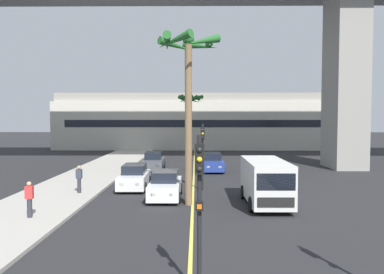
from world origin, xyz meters
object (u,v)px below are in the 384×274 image
(car_queue_third, at_px, (212,163))
(delivery_van, at_px, (266,181))
(car_queue_second, at_px, (154,162))
(palm_tree_mid_median, at_px, (188,67))
(pedestrian_far_along, at_px, (79,179))
(traffic_light_median_near, at_px, (199,193))
(traffic_light_median_far, at_px, (203,148))
(palm_tree_near_median, at_px, (191,105))
(pedestrian_near_crosswalk, at_px, (29,199))
(car_queue_front, at_px, (134,177))
(car_queue_fourth, at_px, (165,186))

(car_queue_third, height_order, delivery_van, delivery_van)
(car_queue_second, bearing_deg, palm_tree_mid_median, -75.88)
(pedestrian_far_along, bearing_deg, traffic_light_median_near, -61.32)
(car_queue_third, bearing_deg, traffic_light_median_far, -96.50)
(palm_tree_near_median, bearing_deg, palm_tree_mid_median, -89.47)
(car_queue_second, height_order, pedestrian_near_crosswalk, pedestrian_near_crosswalk)
(pedestrian_near_crosswalk, bearing_deg, palm_tree_near_median, 76.06)
(palm_tree_near_median, height_order, pedestrian_near_crosswalk, palm_tree_near_median)
(car_queue_front, xyz_separation_m, pedestrian_far_along, (-2.91, -2.20, 0.28))
(traffic_light_median_near, height_order, pedestrian_far_along, traffic_light_median_near)
(delivery_van, bearing_deg, traffic_light_median_near, -108.93)
(car_queue_front, distance_m, car_queue_fourth, 3.71)
(traffic_light_median_near, xyz_separation_m, traffic_light_median_far, (0.32, 14.26, 0.00))
(car_queue_front, distance_m, car_queue_third, 9.64)
(car_queue_second, distance_m, palm_tree_near_median, 12.80)
(car_queue_front, distance_m, traffic_light_median_far, 4.89)
(traffic_light_median_near, bearing_deg, car_queue_front, 105.25)
(car_queue_third, distance_m, pedestrian_near_crosswalk, 18.06)
(car_queue_front, height_order, palm_tree_mid_median, palm_tree_mid_median)
(car_queue_fourth, relative_size, palm_tree_mid_median, 0.46)
(traffic_light_median_near, relative_size, palm_tree_near_median, 0.58)
(car_queue_front, xyz_separation_m, traffic_light_median_far, (4.41, -0.73, 1.99))
(car_queue_second, distance_m, traffic_light_median_near, 23.82)
(palm_tree_near_median, relative_size, pedestrian_near_crosswalk, 4.46)
(palm_tree_mid_median, xyz_separation_m, pedestrian_near_crosswalk, (-7.04, -3.19, -6.21))
(pedestrian_near_crosswalk, bearing_deg, traffic_light_median_near, -43.81)
(car_queue_third, bearing_deg, car_queue_front, -124.07)
(traffic_light_median_far, height_order, palm_tree_near_median, palm_tree_near_median)
(pedestrian_near_crosswalk, bearing_deg, car_queue_front, 66.06)
(palm_tree_near_median, bearing_deg, pedestrian_far_along, -106.01)
(traffic_light_median_near, bearing_deg, car_queue_third, 86.73)
(car_queue_front, distance_m, car_queue_second, 8.45)
(car_queue_front, relative_size, palm_tree_mid_median, 0.46)
(car_queue_second, xyz_separation_m, traffic_light_median_near, (3.77, -23.44, 1.99))
(traffic_light_median_near, distance_m, palm_tree_near_median, 34.86)
(car_queue_second, distance_m, car_queue_third, 5.10)
(delivery_van, height_order, traffic_light_median_near, traffic_light_median_near)
(delivery_van, relative_size, palm_tree_near_median, 0.73)
(palm_tree_mid_median, relative_size, pedestrian_near_crosswalk, 5.53)
(car_queue_front, xyz_separation_m, car_queue_fourth, (2.25, -2.96, 0.00))
(car_queue_second, distance_m, delivery_van, 14.96)
(car_queue_front, bearing_deg, car_queue_fourth, -52.80)
(traffic_light_median_far, distance_m, palm_tree_near_median, 20.72)
(car_queue_front, bearing_deg, car_queue_third, 55.93)
(palm_tree_mid_median, height_order, pedestrian_near_crosswalk, palm_tree_mid_median)
(car_queue_front, xyz_separation_m, car_queue_second, (0.32, 8.45, 0.00))
(car_queue_front, relative_size, delivery_van, 0.79)
(car_queue_third, xyz_separation_m, pedestrian_far_along, (-8.31, -10.18, 0.28))
(delivery_van, distance_m, palm_tree_near_median, 25.10)
(car_queue_third, xyz_separation_m, traffic_light_median_near, (-1.31, -22.97, 1.99))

